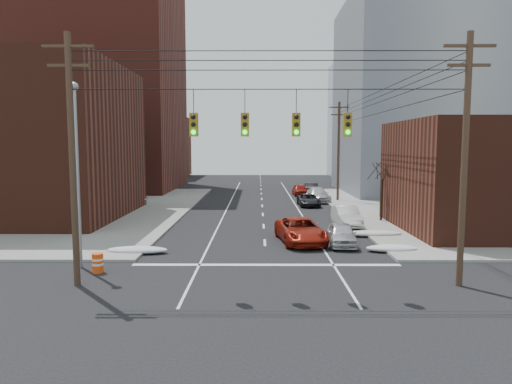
{
  "coord_description": "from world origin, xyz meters",
  "views": [
    {
      "loc": [
        -0.44,
        -16.77,
        6.21
      ],
      "look_at": [
        -0.58,
        14.68,
        3.0
      ],
      "focal_mm": 32.0,
      "sensor_mm": 36.0,
      "label": 1
    }
  ],
  "objects_px": {
    "lot_car_b": "(122,198)",
    "red_pickup": "(301,230)",
    "parked_car_c": "(309,200)",
    "parked_car_f": "(312,189)",
    "parked_car_a": "(342,234)",
    "lot_car_c": "(16,214)",
    "lot_car_d": "(97,197)",
    "parked_car_b": "(346,216)",
    "lot_car_a": "(75,208)",
    "parked_car_d": "(318,195)",
    "construction_barrel": "(98,263)",
    "parked_car_e": "(300,190)"
  },
  "relations": [
    {
      "from": "parked_car_e",
      "to": "parked_car_f",
      "type": "bearing_deg",
      "value": 33.78
    },
    {
      "from": "parked_car_b",
      "to": "parked_car_c",
      "type": "relative_size",
      "value": 1.05
    },
    {
      "from": "parked_car_f",
      "to": "lot_car_a",
      "type": "relative_size",
      "value": 0.91
    },
    {
      "from": "parked_car_f",
      "to": "lot_car_b",
      "type": "xyz_separation_m",
      "value": [
        -20.83,
        -11.33,
        0.14
      ]
    },
    {
      "from": "parked_car_b",
      "to": "lot_car_d",
      "type": "bearing_deg",
      "value": 151.72
    },
    {
      "from": "parked_car_d",
      "to": "construction_barrel",
      "type": "height_order",
      "value": "parked_car_d"
    },
    {
      "from": "parked_car_c",
      "to": "construction_barrel",
      "type": "bearing_deg",
      "value": -119.61
    },
    {
      "from": "lot_car_b",
      "to": "lot_car_c",
      "type": "xyz_separation_m",
      "value": [
        -5.21,
        -10.86,
        -0.05
      ]
    },
    {
      "from": "parked_car_f",
      "to": "lot_car_c",
      "type": "xyz_separation_m",
      "value": [
        -26.03,
        -22.19,
        0.09
      ]
    },
    {
      "from": "parked_car_b",
      "to": "parked_car_d",
      "type": "relative_size",
      "value": 0.9
    },
    {
      "from": "parked_car_b",
      "to": "lot_car_b",
      "type": "xyz_separation_m",
      "value": [
        -20.81,
        11.77,
        0.09
      ]
    },
    {
      "from": "parked_car_d",
      "to": "lot_car_c",
      "type": "distance_m",
      "value": 29.65
    },
    {
      "from": "parked_car_e",
      "to": "lot_car_d",
      "type": "bearing_deg",
      "value": -158.08
    },
    {
      "from": "parked_car_b",
      "to": "lot_car_b",
      "type": "bearing_deg",
      "value": 149.68
    },
    {
      "from": "parked_car_a",
      "to": "parked_car_b",
      "type": "relative_size",
      "value": 0.88
    },
    {
      "from": "parked_car_e",
      "to": "lot_car_a",
      "type": "bearing_deg",
      "value": -139.75
    },
    {
      "from": "parked_car_a",
      "to": "lot_car_c",
      "type": "relative_size",
      "value": 0.9
    },
    {
      "from": "red_pickup",
      "to": "parked_car_c",
      "type": "bearing_deg",
      "value": 74.28
    },
    {
      "from": "lot_car_c",
      "to": "parked_car_a",
      "type": "bearing_deg",
      "value": -119.55
    },
    {
      "from": "parked_car_c",
      "to": "parked_car_d",
      "type": "bearing_deg",
      "value": 66.85
    },
    {
      "from": "parked_car_d",
      "to": "lot_car_d",
      "type": "height_order",
      "value": "lot_car_d"
    },
    {
      "from": "parked_car_d",
      "to": "construction_barrel",
      "type": "relative_size",
      "value": 5.49
    },
    {
      "from": "red_pickup",
      "to": "lot_car_a",
      "type": "relative_size",
      "value": 1.18
    },
    {
      "from": "parked_car_c",
      "to": "parked_car_e",
      "type": "distance_m",
      "value": 10.1
    },
    {
      "from": "red_pickup",
      "to": "parked_car_a",
      "type": "bearing_deg",
      "value": -25.77
    },
    {
      "from": "parked_car_b",
      "to": "construction_barrel",
      "type": "xyz_separation_m",
      "value": [
        -14.67,
        -12.95,
        -0.28
      ]
    },
    {
      "from": "lot_car_a",
      "to": "lot_car_d",
      "type": "distance_m",
      "value": 9.09
    },
    {
      "from": "construction_barrel",
      "to": "parked_car_f",
      "type": "bearing_deg",
      "value": 67.83
    },
    {
      "from": "lot_car_c",
      "to": "parked_car_b",
      "type": "bearing_deg",
      "value": -104.24
    },
    {
      "from": "parked_car_d",
      "to": "lot_car_b",
      "type": "relative_size",
      "value": 1.02
    },
    {
      "from": "parked_car_c",
      "to": "parked_car_f",
      "type": "xyz_separation_m",
      "value": [
        1.6,
        11.24,
        0.1
      ]
    },
    {
      "from": "lot_car_b",
      "to": "red_pickup",
      "type": "bearing_deg",
      "value": -140.54
    },
    {
      "from": "lot_car_c",
      "to": "construction_barrel",
      "type": "bearing_deg",
      "value": -152.94
    },
    {
      "from": "lot_car_d",
      "to": "parked_car_f",
      "type": "bearing_deg",
      "value": -52.51
    },
    {
      "from": "parked_car_a",
      "to": "parked_car_f",
      "type": "xyz_separation_m",
      "value": [
        1.6,
        29.81,
        0.02
      ]
    },
    {
      "from": "lot_car_a",
      "to": "lot_car_b",
      "type": "height_order",
      "value": "lot_car_a"
    },
    {
      "from": "parked_car_a",
      "to": "parked_car_e",
      "type": "distance_m",
      "value": 28.66
    },
    {
      "from": "parked_car_c",
      "to": "lot_car_a",
      "type": "bearing_deg",
      "value": -159.23
    },
    {
      "from": "lot_car_c",
      "to": "parked_car_c",
      "type": "bearing_deg",
      "value": -78.1
    },
    {
      "from": "parked_car_a",
      "to": "parked_car_b",
      "type": "height_order",
      "value": "parked_car_b"
    },
    {
      "from": "parked_car_a",
      "to": "lot_car_c",
      "type": "distance_m",
      "value": 25.59
    },
    {
      "from": "parked_car_c",
      "to": "red_pickup",
      "type": "bearing_deg",
      "value": -99.81
    },
    {
      "from": "parked_car_a",
      "to": "lot_car_a",
      "type": "height_order",
      "value": "lot_car_a"
    },
    {
      "from": "red_pickup",
      "to": "parked_car_e",
      "type": "xyz_separation_m",
      "value": [
        2.5,
        27.85,
        -0.07
      ]
    },
    {
      "from": "parked_car_d",
      "to": "lot_car_a",
      "type": "bearing_deg",
      "value": -155.76
    },
    {
      "from": "parked_car_d",
      "to": "red_pickup",
      "type": "bearing_deg",
      "value": -105.01
    },
    {
      "from": "parked_car_d",
      "to": "lot_car_c",
      "type": "relative_size",
      "value": 1.14
    },
    {
      "from": "red_pickup",
      "to": "lot_car_b",
      "type": "relative_size",
      "value": 1.1
    },
    {
      "from": "lot_car_c",
      "to": "lot_car_d",
      "type": "xyz_separation_m",
      "value": [
        2.42,
        11.35,
        0.04
      ]
    },
    {
      "from": "lot_car_d",
      "to": "parked_car_b",
      "type": "bearing_deg",
      "value": -104.63
    }
  ]
}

